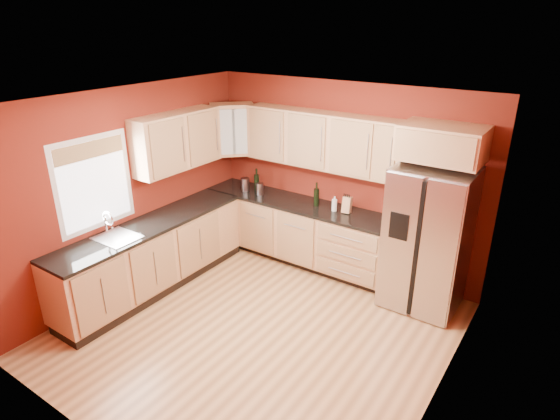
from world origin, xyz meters
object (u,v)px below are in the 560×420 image
at_px(wine_bottle_a, 257,180).
at_px(canister_left, 245,184).
at_px(knife_block, 347,205).
at_px(soap_dispenser, 334,204).
at_px(refrigerator, 427,239).

bearing_deg(wine_bottle_a, canister_left, -145.28).
height_order(canister_left, knife_block, knife_block).
xyz_separation_m(wine_bottle_a, knife_block, (1.51, 0.00, -0.06)).
distance_m(wine_bottle_a, knife_block, 1.51).
distance_m(wine_bottle_a, soap_dispenser, 1.34).
distance_m(refrigerator, knife_block, 1.16).
height_order(wine_bottle_a, knife_block, wine_bottle_a).
distance_m(knife_block, soap_dispenser, 0.17).
xyz_separation_m(canister_left, knife_block, (1.65, 0.10, 0.01)).
height_order(knife_block, soap_dispenser, knife_block).
bearing_deg(knife_block, canister_left, 176.73).
distance_m(refrigerator, wine_bottle_a, 2.66).
xyz_separation_m(canister_left, wine_bottle_a, (0.14, 0.10, 0.07)).
relative_size(refrigerator, knife_block, 8.13).
xyz_separation_m(refrigerator, canister_left, (-2.79, 0.02, 0.13)).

